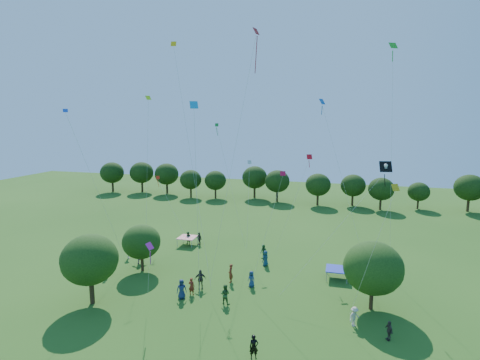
# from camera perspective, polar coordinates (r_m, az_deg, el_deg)

# --- Properties ---
(near_tree_west) EXTENTS (4.90, 4.90, 6.31)m
(near_tree_west) POSITION_cam_1_polar(r_m,az_deg,el_deg) (35.89, -21.93, -11.19)
(near_tree_west) COLOR #422B19
(near_tree_west) RESTS_ON ground
(near_tree_north) EXTENTS (4.06, 4.06, 5.10)m
(near_tree_north) POSITION_cam_1_polar(r_m,az_deg,el_deg) (41.84, -14.80, -9.08)
(near_tree_north) COLOR #422B19
(near_tree_north) RESTS_ON ground
(near_tree_east) EXTENTS (5.00, 5.00, 6.01)m
(near_tree_east) POSITION_cam_1_polar(r_m,az_deg,el_deg) (34.49, 19.63, -12.49)
(near_tree_east) COLOR #422B19
(near_tree_east) RESTS_ON ground
(treeline) EXTENTS (88.01, 8.77, 6.77)m
(treeline) POSITION_cam_1_polar(r_m,az_deg,el_deg) (74.01, 7.27, -0.21)
(treeline) COLOR #422B19
(treeline) RESTS_ON ground
(tent_red_stripe) EXTENTS (2.20, 2.20, 1.10)m
(tent_red_stripe) POSITION_cam_1_polar(r_m,az_deg,el_deg) (49.57, -8.02, -8.65)
(tent_red_stripe) COLOR red
(tent_red_stripe) RESTS_ON ground
(tent_blue) EXTENTS (2.20, 2.20, 1.10)m
(tent_blue) POSITION_cam_1_polar(r_m,az_deg,el_deg) (40.60, 14.57, -13.01)
(tent_blue) COLOR #1B30B4
(tent_blue) RESTS_ON ground
(man_in_black) EXTENTS (0.75, 0.63, 1.72)m
(man_in_black) POSITION_cam_1_polar(r_m,az_deg,el_deg) (27.97, 2.13, -24.08)
(man_in_black) COLOR black
(man_in_black) RESTS_ON ground
(crowd_person_0) EXTENTS (0.81, 0.99, 1.77)m
(crowd_person_0) POSITION_cam_1_polar(r_m,az_deg,el_deg) (42.67, 3.90, -11.82)
(crowd_person_0) COLOR navy
(crowd_person_0) RESTS_ON ground
(crowd_person_1) EXTENTS (0.69, 0.71, 1.62)m
(crowd_person_1) POSITION_cam_1_polar(r_m,az_deg,el_deg) (42.25, -19.57, -12.68)
(crowd_person_1) COLOR maroon
(crowd_person_1) RESTS_ON ground
(crowd_person_2) EXTENTS (0.91, 0.53, 1.79)m
(crowd_person_2) POSITION_cam_1_polar(r_m,az_deg,el_deg) (34.64, -2.30, -17.01)
(crowd_person_2) COLOR #295123
(crowd_person_2) RESTS_ON ground
(crowd_person_3) EXTENTS (1.05, 1.11, 1.62)m
(crowd_person_3) POSITION_cam_1_polar(r_m,az_deg,el_deg) (32.72, 17.03, -19.28)
(crowd_person_3) COLOR beige
(crowd_person_3) RESTS_ON ground
(crowd_person_4) EXTENTS (1.06, 0.90, 1.66)m
(crowd_person_4) POSITION_cam_1_polar(r_m,az_deg,el_deg) (49.64, -6.24, -8.84)
(crowd_person_4) COLOR #3A302E
(crowd_person_4) RESTS_ON ground
(crowd_person_5) EXTENTS (1.30, 1.80, 1.83)m
(crowd_person_5) POSITION_cam_1_polar(r_m,az_deg,el_deg) (41.33, 16.64, -12.87)
(crowd_person_5) COLOR #A35F86
(crowd_person_5) RESTS_ON ground
(crowd_person_6) EXTENTS (1.03, 0.88, 1.83)m
(crowd_person_6) POSITION_cam_1_polar(r_m,az_deg,el_deg) (35.88, -8.89, -16.11)
(crowd_person_6) COLOR navy
(crowd_person_6) RESTS_ON ground
(crowd_person_7) EXTENTS (0.64, 0.43, 1.66)m
(crowd_person_7) POSITION_cam_1_polar(r_m,az_deg,el_deg) (36.50, -7.39, -15.76)
(crowd_person_7) COLOR maroon
(crowd_person_7) RESTS_ON ground
(crowd_person_8) EXTENTS (0.94, 0.70, 1.69)m
(crowd_person_8) POSITION_cam_1_polar(r_m,az_deg,el_deg) (49.82, -7.89, -8.79)
(crowd_person_8) COLOR #245425
(crowd_person_8) RESTS_ON ground
(crowd_person_9) EXTENTS (0.88, 1.13, 1.58)m
(crowd_person_9) POSITION_cam_1_polar(r_m,az_deg,el_deg) (46.62, -16.62, -10.45)
(crowd_person_9) COLOR #ACA989
(crowd_person_9) RESTS_ON ground
(crowd_person_10) EXTENTS (0.74, 0.97, 1.50)m
(crowd_person_10) POSITION_cam_1_polar(r_m,az_deg,el_deg) (31.85, 21.74, -20.52)
(crowd_person_10) COLOR #3A322F
(crowd_person_10) RESTS_ON ground
(crowd_person_11) EXTENTS (1.71, 1.20, 1.74)m
(crowd_person_11) POSITION_cam_1_polar(r_m,az_deg,el_deg) (44.73, -15.00, -11.13)
(crowd_person_11) COLOR #884F88
(crowd_person_11) RESTS_ON ground
(crowd_person_12) EXTENTS (0.90, 0.72, 1.61)m
(crowd_person_12) POSITION_cam_1_polar(r_m,az_deg,el_deg) (37.75, 1.75, -14.85)
(crowd_person_12) COLOR navy
(crowd_person_12) RESTS_ON ground
(crowd_person_13) EXTENTS (0.53, 0.75, 1.90)m
(crowd_person_13) POSITION_cam_1_polar(r_m,az_deg,el_deg) (38.61, -1.45, -14.03)
(crowd_person_13) COLOR maroon
(crowd_person_13) RESTS_ON ground
(crowd_person_14) EXTENTS (0.94, 0.98, 1.79)m
(crowd_person_14) POSITION_cam_1_polar(r_m,az_deg,el_deg) (44.39, 3.59, -10.94)
(crowd_person_14) COLOR #255626
(crowd_person_14) RESTS_ON ground
(crowd_person_15) EXTENTS (0.65, 1.19, 1.73)m
(crowd_person_15) POSITION_cam_1_polar(r_m,az_deg,el_deg) (41.95, 19.61, -12.76)
(crowd_person_15) COLOR #B4A290
(crowd_person_15) RESTS_ON ground
(crowd_person_16) EXTENTS (1.24, 0.90, 1.92)m
(crowd_person_16) POSITION_cam_1_polar(r_m,az_deg,el_deg) (37.49, -6.07, -14.81)
(crowd_person_16) COLOR #39342D
(crowd_person_16) RESTS_ON ground
(pirate_kite) EXTENTS (9.12, 6.63, 11.11)m
(pirate_kite) POSITION_cam_1_polar(r_m,az_deg,el_deg) (36.43, 20.96, 1.45)
(pirate_kite) COLOR black
(red_high_kite) EXTENTS (4.20, 1.55, 22.45)m
(red_high_kite) POSITION_cam_1_polar(r_m,az_deg,el_deg) (32.89, 1.05, 13.98)
(red_high_kite) COLOR red
(small_kite_0) EXTENTS (2.84, 1.24, 10.31)m
(small_kite_0) POSITION_cam_1_polar(r_m,az_deg,el_deg) (33.89, 5.56, -2.52)
(small_kite_0) COLOR red
(small_kite_1) EXTENTS (5.37, 4.64, 22.12)m
(small_kite_1) POSITION_cam_1_polar(r_m,az_deg,el_deg) (35.34, -8.50, 9.99)
(small_kite_1) COLOR #FFB80D
(small_kite_2) EXTENTS (1.00, 3.53, 17.72)m
(small_kite_2) POSITION_cam_1_polar(r_m,az_deg,el_deg) (46.98, -13.88, 7.57)
(small_kite_2) COLOR #CEFF16
(small_kite_3) EXTENTS (1.47, 0.74, 22.01)m
(small_kite_3) POSITION_cam_1_polar(r_m,az_deg,el_deg) (39.34, 22.22, 12.53)
(small_kite_3) COLOR #1DA01D
(small_kite_4) EXTENTS (5.28, 0.74, 16.88)m
(small_kite_4) POSITION_cam_1_polar(r_m,az_deg,el_deg) (37.93, 13.63, 6.74)
(small_kite_4) COLOR blue
(small_kite_5) EXTENTS (1.17, 1.31, 5.09)m
(small_kite_5) POSITION_cam_1_polar(r_m,az_deg,el_deg) (31.65, -13.61, -10.55)
(small_kite_5) COLOR #97198A
(small_kite_6) EXTENTS (0.78, 3.45, 9.98)m
(small_kite_6) POSITION_cam_1_polar(r_m,az_deg,el_deg) (44.94, 1.37, 0.01)
(small_kite_6) COLOR silver
(small_kite_7) EXTENTS (0.67, 0.68, 16.27)m
(small_kite_7) POSITION_cam_1_polar(r_m,az_deg,el_deg) (29.10, -6.84, 4.91)
(small_kite_7) COLOR #0E8FD5
(small_kite_8) EXTENTS (3.55, 3.33, 10.92)m
(small_kite_8) POSITION_cam_1_polar(r_m,az_deg,el_deg) (43.42, 9.78, 1.22)
(small_kite_8) COLOR red
(small_kite_9) EXTENTS (4.56, 1.43, 7.53)m
(small_kite_9) POSITION_cam_1_polar(r_m,az_deg,el_deg) (49.99, -11.72, -1.29)
(small_kite_9) COLOR #FF250D
(small_kite_10) EXTENTS (2.69, 2.39, 10.71)m
(small_kite_10) POSITION_cam_1_polar(r_m,az_deg,el_deg) (27.44, 21.21, -5.29)
(small_kite_10) COLOR gold
(small_kite_11) EXTENTS (3.14, 1.48, 14.47)m
(small_kite_11) POSITION_cam_1_polar(r_m,az_deg,el_deg) (41.48, -2.30, 2.83)
(small_kite_11) COLOR #167A2A
(small_kite_12) EXTENTS (1.26, 6.49, 15.82)m
(small_kite_12) POSITION_cam_1_polar(r_m,az_deg,el_deg) (37.97, -22.31, 2.23)
(small_kite_12) COLOR blue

